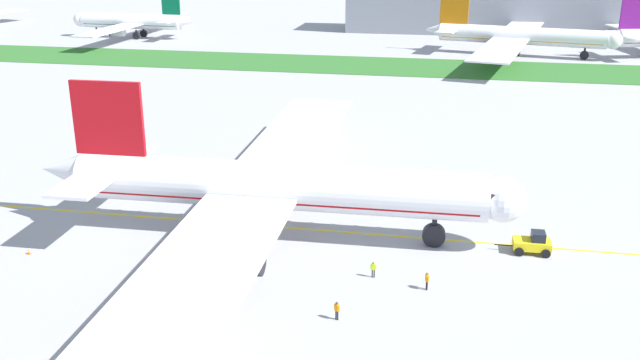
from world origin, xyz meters
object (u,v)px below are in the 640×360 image
airliner_foreground (270,187)px  parked_airliner_far_centre (133,22)px  ground_crew_wingwalker_starboard (373,268)px  service_truck_baggage_loader (305,116)px  ground_crew_marshaller_front (427,279)px  traffic_cone_near_nose (29,251)px  ground_crew_wingwalker_port (337,309)px  pushback_tug (533,243)px  parked_airliner_far_right (517,36)px

airliner_foreground → parked_airliner_far_centre: size_ratio=1.35×
ground_crew_wingwalker_starboard → service_truck_baggage_loader: (-17.48, 51.93, 0.62)m
ground_crew_marshaller_front → traffic_cone_near_nose: bearing=-179.9°
ground_crew_wingwalker_port → ground_crew_marshaller_front: ground_crew_marshaller_front is taller
pushback_tug → ground_crew_wingwalker_port: (-17.10, -16.37, -0.02)m
airliner_foreground → parked_airliner_far_right: 126.61m
airliner_foreground → pushback_tug: airliner_foreground is taller
service_truck_baggage_loader → ground_crew_marshaller_front: bearing=-67.2°
ground_crew_wingwalker_starboard → parked_airliner_far_right: bearing=80.5°
traffic_cone_near_nose → parked_airliner_far_centre: 152.11m
ground_crew_wingwalker_port → ground_crew_marshaller_front: (7.08, 6.60, 0.04)m
ground_crew_wingwalker_port → ground_crew_wingwalker_starboard: (2.07, 8.04, -0.04)m
ground_crew_wingwalker_port → parked_airliner_far_centre: size_ratio=0.03×
parked_airliner_far_centre → ground_crew_marshaller_front: bearing=-56.5°
ground_crew_wingwalker_starboard → parked_airliner_far_right: (21.75, 129.83, 3.99)m
airliner_foreground → ground_crew_wingwalker_port: (9.77, -15.79, -4.39)m
pushback_tug → ground_crew_wingwalker_starboard: 17.18m
ground_crew_marshaller_front → parked_airliner_far_centre: 170.16m
pushback_tug → service_truck_baggage_loader: size_ratio=0.85×
ground_crew_wingwalker_port → parked_airliner_far_right: size_ratio=0.02×
airliner_foreground → service_truck_baggage_loader: bearing=97.3°
ground_crew_wingwalker_port → traffic_cone_near_nose: size_ratio=2.85×
pushback_tug → parked_airliner_far_centre: (-103.93, 132.07, 3.84)m
ground_crew_wingwalker_port → parked_airliner_far_centre: (-86.84, 148.44, 3.86)m
pushback_tug → ground_crew_wingwalker_port: 23.67m
ground_crew_wingwalker_port → traffic_cone_near_nose: (-32.28, 6.52, -0.72)m
parked_airliner_far_centre → pushback_tug: bearing=-51.8°
airliner_foreground → pushback_tug: (26.86, 0.58, -4.38)m
service_truck_baggage_loader → parked_airliner_far_right: bearing=63.3°
parked_airliner_far_centre → parked_airliner_far_right: parked_airliner_far_right is taller
pushback_tug → ground_crew_wingwalker_port: pushback_tug is taller
ground_crew_marshaller_front → ground_crew_wingwalker_starboard: (-5.01, 1.44, -0.08)m
service_truck_baggage_loader → parked_airliner_far_centre: size_ratio=0.11×
parked_airliner_far_centre → airliner_foreground: bearing=-59.8°
pushback_tug → traffic_cone_near_nose: bearing=-168.7°
airliner_foreground → ground_crew_wingwalker_port: size_ratio=49.74×
traffic_cone_near_nose → parked_airliner_far_right: (56.10, 131.35, 4.67)m
airliner_foreground → parked_airliner_far_centre: 153.42m
ground_crew_marshaller_front → airliner_foreground: bearing=151.4°
ground_crew_wingwalker_port → ground_crew_marshaller_front: 9.68m
ground_crew_wingwalker_port → parked_airliner_far_right: bearing=80.2°
traffic_cone_near_nose → parked_airliner_far_right: 142.91m
parked_airliner_far_right → traffic_cone_near_nose: bearing=-113.1°
ground_crew_wingwalker_port → pushback_tug: bearing=43.8°
ground_crew_wingwalker_starboard → service_truck_baggage_loader: size_ratio=0.25×
pushback_tug → ground_crew_marshaller_front: bearing=-135.7°
service_truck_baggage_loader → parked_airliner_far_centre: parked_airliner_far_centre is taller
airliner_foreground → ground_crew_marshaller_front: (16.85, -9.19, -4.35)m
parked_airliner_far_right → ground_crew_wingwalker_starboard: bearing=-99.5°
airliner_foreground → pushback_tug: 27.22m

